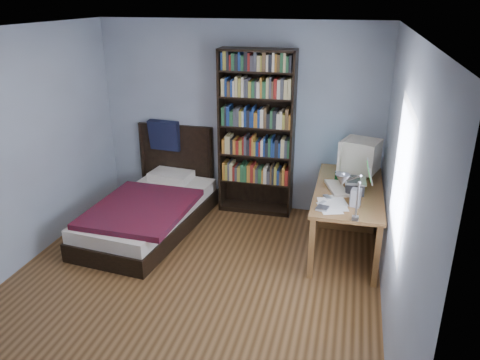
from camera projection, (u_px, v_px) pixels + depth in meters
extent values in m
plane|color=#4B2F16|center=(190.00, 285.00, 4.80)|extent=(4.20, 4.20, 0.00)
plane|color=white|center=(178.00, 30.00, 3.88)|extent=(4.20, 4.20, 0.00)
cube|color=#A5B2C2|center=(239.00, 118.00, 6.23)|extent=(3.80, 0.04, 2.50)
cube|color=#A5B2C2|center=(45.00, 308.00, 2.44)|extent=(3.80, 0.04, 2.50)
cube|color=#A5B2C2|center=(9.00, 156.00, 4.76)|extent=(0.04, 4.20, 2.50)
cube|color=#A5B2C2|center=(398.00, 190.00, 3.91)|extent=(0.04, 4.20, 2.50)
cube|color=white|center=(401.00, 174.00, 3.71)|extent=(0.01, 1.14, 1.14)
cube|color=white|center=(400.00, 174.00, 3.71)|extent=(0.01, 1.00, 1.00)
cube|color=brown|center=(349.00, 191.00, 5.28)|extent=(0.75, 1.61, 0.04)
cube|color=brown|center=(311.00, 248.00, 4.81)|extent=(0.06, 0.06, 0.69)
cube|color=brown|center=(377.00, 256.00, 4.66)|extent=(0.06, 0.06, 0.69)
cube|color=brown|center=(323.00, 192.00, 6.17)|extent=(0.06, 0.06, 0.69)
cube|color=brown|center=(374.00, 197.00, 6.03)|extent=(0.06, 0.06, 0.69)
cube|color=brown|center=(348.00, 200.00, 5.95)|extent=(0.69, 0.40, 0.68)
cube|color=beige|center=(357.00, 176.00, 5.64)|extent=(0.31, 0.28, 0.03)
cylinder|color=beige|center=(357.00, 172.00, 5.62)|extent=(0.10, 0.10, 0.06)
cube|color=beige|center=(361.00, 155.00, 5.54)|extent=(0.49, 0.47, 0.37)
cube|color=beige|center=(344.00, 154.00, 5.58)|extent=(0.15, 0.38, 0.39)
cube|color=#45B5FA|center=(343.00, 154.00, 5.58)|extent=(0.10, 0.28, 0.25)
cube|color=#2D2D30|center=(355.00, 187.00, 5.17)|extent=(0.21, 0.25, 0.14)
cube|color=#ADADB2|center=(355.00, 180.00, 5.14)|extent=(0.24, 0.31, 0.02)
cube|color=#2D2D30|center=(354.00, 179.00, 5.14)|extent=(0.16, 0.24, 0.00)
cube|color=#ADADB2|center=(370.00, 171.00, 5.07)|extent=(0.08, 0.30, 0.21)
cube|color=#0CBF26|center=(369.00, 171.00, 5.07)|extent=(0.06, 0.25, 0.17)
cube|color=#99999E|center=(355.00, 218.00, 4.55)|extent=(0.06, 0.05, 0.04)
cylinder|color=#99999E|center=(357.00, 200.00, 4.41)|extent=(0.02, 0.15, 0.41)
cylinder|color=#99999E|center=(351.00, 179.00, 4.11)|extent=(0.17, 0.34, 0.21)
cone|color=#99999E|center=(342.00, 180.00, 3.97)|extent=(0.13, 0.13, 0.11)
cube|color=beige|center=(337.00, 188.00, 5.27)|extent=(0.31, 0.49, 0.04)
cube|color=gray|center=(356.00, 198.00, 4.83)|extent=(0.11, 0.11, 0.19)
cylinder|color=#06320D|center=(338.00, 176.00, 5.49)|extent=(0.06, 0.06, 0.12)
ellipsoid|color=silver|center=(349.00, 178.00, 5.55)|extent=(0.06, 0.10, 0.03)
cube|color=#ADADB2|center=(327.00, 197.00, 5.05)|extent=(0.10, 0.12, 0.02)
cube|color=gray|center=(323.00, 203.00, 4.91)|extent=(0.08, 0.10, 0.02)
cube|color=gray|center=(322.00, 208.00, 4.78)|extent=(0.14, 0.14, 0.02)
cube|color=black|center=(222.00, 132.00, 6.19)|extent=(0.03, 0.30, 2.17)
cube|color=black|center=(292.00, 137.00, 5.98)|extent=(0.03, 0.30, 2.17)
cube|color=black|center=(258.00, 50.00, 5.69)|extent=(0.98, 0.30, 0.03)
cube|color=black|center=(255.00, 207.00, 6.48)|extent=(0.98, 0.30, 0.06)
cube|color=black|center=(259.00, 131.00, 6.22)|extent=(0.98, 0.02, 2.17)
cube|color=olive|center=(256.00, 132.00, 6.06)|extent=(0.90, 0.22, 1.97)
cube|color=black|center=(150.00, 221.00, 5.91)|extent=(1.24, 2.16, 0.22)
cube|color=silver|center=(149.00, 208.00, 5.84)|extent=(1.19, 2.09, 0.16)
cube|color=maroon|center=(141.00, 208.00, 5.56)|extent=(1.14, 1.38, 0.07)
cube|color=silver|center=(171.00, 176.00, 6.49)|extent=(0.60, 0.42, 0.12)
cube|color=black|center=(177.00, 163.00, 6.66)|extent=(1.09, 0.05, 1.10)
cylinder|color=black|center=(143.00, 160.00, 6.75)|extent=(0.06, 0.06, 1.10)
cylinder|color=black|center=(211.00, 166.00, 6.52)|extent=(0.06, 0.06, 1.10)
cube|color=black|center=(165.00, 135.00, 6.52)|extent=(0.46, 0.20, 0.43)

